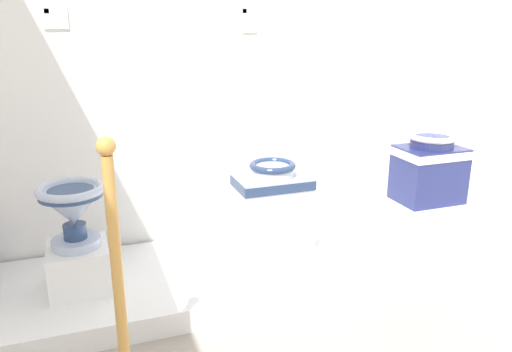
{
  "coord_description": "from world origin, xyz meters",
  "views": [
    {
      "loc": [
        0.84,
        -0.08,
        1.41
      ],
      "look_at": [
        1.72,
        2.38,
        0.6
      ],
      "focal_mm": 35.42,
      "sensor_mm": 36.0,
      "label": 1
    }
  ],
  "objects_px": {
    "info_placard_first": "(55,18)",
    "plinth_block_pale_glazed": "(424,216)",
    "plinth_block_tall_cobalt": "(272,247)",
    "antique_toilet_pale_glazed": "(429,167)",
    "antique_toilet_squat_floral": "(72,207)",
    "info_placard_second": "(249,19)",
    "antique_toilet_tall_cobalt": "(272,200)",
    "stanchion_post_near_left": "(124,343)",
    "plinth_block_squat_floral": "(79,267)"
  },
  "relations": [
    {
      "from": "plinth_block_pale_glazed",
      "to": "stanchion_post_near_left",
      "type": "distance_m",
      "value": 2.12
    },
    {
      "from": "antique_toilet_tall_cobalt",
      "to": "info_placard_first",
      "type": "distance_m",
      "value": 1.48
    },
    {
      "from": "plinth_block_squat_floral",
      "to": "plinth_block_tall_cobalt",
      "type": "height_order",
      "value": "plinth_block_squat_floral"
    },
    {
      "from": "antique_toilet_tall_cobalt",
      "to": "info_placard_second",
      "type": "xyz_separation_m",
      "value": [
        0.03,
        0.46,
        0.96
      ]
    },
    {
      "from": "antique_toilet_squat_floral",
      "to": "info_placard_second",
      "type": "relative_size",
      "value": 2.16
    },
    {
      "from": "plinth_block_tall_cobalt",
      "to": "antique_toilet_squat_floral",
      "type": "bearing_deg",
      "value": 179.92
    },
    {
      "from": "plinth_block_squat_floral",
      "to": "info_placard_first",
      "type": "height_order",
      "value": "info_placard_first"
    },
    {
      "from": "antique_toilet_tall_cobalt",
      "to": "info_placard_second",
      "type": "height_order",
      "value": "info_placard_second"
    },
    {
      "from": "info_placard_first",
      "to": "plinth_block_pale_glazed",
      "type": "bearing_deg",
      "value": -11.94
    },
    {
      "from": "plinth_block_tall_cobalt",
      "to": "info_placard_first",
      "type": "xyz_separation_m",
      "value": [
        -1.02,
        0.46,
        1.25
      ]
    },
    {
      "from": "plinth_block_pale_glazed",
      "to": "antique_toilet_tall_cobalt",
      "type": "bearing_deg",
      "value": -178.91
    },
    {
      "from": "info_placard_second",
      "to": "antique_toilet_squat_floral",
      "type": "bearing_deg",
      "value": -156.68
    },
    {
      "from": "plinth_block_squat_floral",
      "to": "antique_toilet_tall_cobalt",
      "type": "relative_size",
      "value": 0.68
    },
    {
      "from": "antique_toilet_pale_glazed",
      "to": "stanchion_post_near_left",
      "type": "height_order",
      "value": "stanchion_post_near_left"
    },
    {
      "from": "plinth_block_tall_cobalt",
      "to": "antique_toilet_pale_glazed",
      "type": "relative_size",
      "value": 0.91
    },
    {
      "from": "antique_toilet_squat_floral",
      "to": "plinth_block_tall_cobalt",
      "type": "bearing_deg",
      "value": -0.08
    },
    {
      "from": "info_placard_second",
      "to": "stanchion_post_near_left",
      "type": "relative_size",
      "value": 0.14
    },
    {
      "from": "antique_toilet_tall_cobalt",
      "to": "plinth_block_tall_cobalt",
      "type": "bearing_deg",
      "value": 90.0
    },
    {
      "from": "plinth_block_squat_floral",
      "to": "antique_toilet_squat_floral",
      "type": "distance_m",
      "value": 0.32
    },
    {
      "from": "antique_toilet_pale_glazed",
      "to": "antique_toilet_squat_floral",
      "type": "bearing_deg",
      "value": -179.49
    },
    {
      "from": "antique_toilet_pale_glazed",
      "to": "info_placard_first",
      "type": "height_order",
      "value": "info_placard_first"
    },
    {
      "from": "antique_toilet_squat_floral",
      "to": "info_placard_second",
      "type": "distance_m",
      "value": 1.44
    },
    {
      "from": "plinth_block_tall_cobalt",
      "to": "plinth_block_squat_floral",
      "type": "bearing_deg",
      "value": 179.92
    },
    {
      "from": "info_placard_second",
      "to": "antique_toilet_pale_glazed",
      "type": "bearing_deg",
      "value": -23.22
    },
    {
      "from": "plinth_block_tall_cobalt",
      "to": "plinth_block_pale_glazed",
      "type": "relative_size",
      "value": 0.98
    },
    {
      "from": "plinth_block_pale_glazed",
      "to": "info_placard_second",
      "type": "distance_m",
      "value": 1.63
    },
    {
      "from": "plinth_block_pale_glazed",
      "to": "info_placard_second",
      "type": "xyz_separation_m",
      "value": [
        -1.02,
        0.44,
        1.2
      ]
    },
    {
      "from": "antique_toilet_squat_floral",
      "to": "antique_toilet_tall_cobalt",
      "type": "height_order",
      "value": "antique_toilet_tall_cobalt"
    },
    {
      "from": "plinth_block_pale_glazed",
      "to": "info_placard_second",
      "type": "relative_size",
      "value": 2.65
    },
    {
      "from": "antique_toilet_tall_cobalt",
      "to": "stanchion_post_near_left",
      "type": "height_order",
      "value": "stanchion_post_near_left"
    },
    {
      "from": "plinth_block_pale_glazed",
      "to": "plinth_block_tall_cobalt",
      "type": "bearing_deg",
      "value": -178.91
    },
    {
      "from": "plinth_block_squat_floral",
      "to": "info_placard_first",
      "type": "bearing_deg",
      "value": 88.95
    },
    {
      "from": "plinth_block_pale_glazed",
      "to": "info_placard_first",
      "type": "relative_size",
      "value": 3.25
    },
    {
      "from": "plinth_block_tall_cobalt",
      "to": "info_placard_second",
      "type": "bearing_deg",
      "value": 86.61
    },
    {
      "from": "plinth_block_squat_floral",
      "to": "plinth_block_tall_cobalt",
      "type": "distance_m",
      "value": 1.03
    },
    {
      "from": "info_placard_second",
      "to": "antique_toilet_tall_cobalt",
      "type": "bearing_deg",
      "value": -93.39
    },
    {
      "from": "plinth_block_pale_glazed",
      "to": "plinth_block_squat_floral",
      "type": "bearing_deg",
      "value": -179.49
    },
    {
      "from": "antique_toilet_tall_cobalt",
      "to": "antique_toilet_pale_glazed",
      "type": "height_order",
      "value": "antique_toilet_pale_glazed"
    },
    {
      "from": "plinth_block_tall_cobalt",
      "to": "info_placard_second",
      "type": "distance_m",
      "value": 1.32
    },
    {
      "from": "antique_toilet_tall_cobalt",
      "to": "plinth_block_pale_glazed",
      "type": "xyz_separation_m",
      "value": [
        1.05,
        0.02,
        -0.24
      ]
    },
    {
      "from": "antique_toilet_squat_floral",
      "to": "plinth_block_pale_glazed",
      "type": "distance_m",
      "value": 2.11
    },
    {
      "from": "antique_toilet_tall_cobalt",
      "to": "stanchion_post_near_left",
      "type": "distance_m",
      "value": 1.22
    },
    {
      "from": "info_placard_first",
      "to": "stanchion_post_near_left",
      "type": "distance_m",
      "value": 1.71
    },
    {
      "from": "plinth_block_tall_cobalt",
      "to": "info_placard_second",
      "type": "height_order",
      "value": "info_placard_second"
    },
    {
      "from": "plinth_block_squat_floral",
      "to": "info_placard_first",
      "type": "distance_m",
      "value": 1.28
    },
    {
      "from": "plinth_block_tall_cobalt",
      "to": "antique_toilet_pale_glazed",
      "type": "distance_m",
      "value": 1.11
    },
    {
      "from": "antique_toilet_tall_cobalt",
      "to": "antique_toilet_pale_glazed",
      "type": "distance_m",
      "value": 1.05
    },
    {
      "from": "antique_toilet_squat_floral",
      "to": "info_placard_first",
      "type": "distance_m",
      "value": 0.98
    },
    {
      "from": "antique_toilet_pale_glazed",
      "to": "info_placard_second",
      "type": "bearing_deg",
      "value": 156.78
    },
    {
      "from": "plinth_block_tall_cobalt",
      "to": "stanchion_post_near_left",
      "type": "xyz_separation_m",
      "value": [
        -0.89,
        -0.82,
        0.13
      ]
    }
  ]
}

